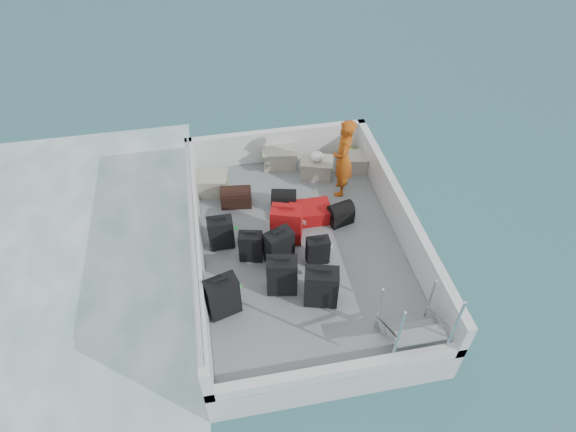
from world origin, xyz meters
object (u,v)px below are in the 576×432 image
suitcase_5 (287,225)px  suitcase_6 (321,287)px  crate_1 (280,158)px  suitcase_1 (251,247)px  suitcase_8 (310,213)px  crate_3 (353,163)px  crate_0 (210,184)px  suitcase_3 (282,276)px  suitcase_0 (223,297)px  passenger (343,159)px  suitcase_4 (279,247)px  crate_2 (317,169)px  suitcase_2 (221,233)px  suitcase_7 (318,251)px

suitcase_5 → suitcase_6: bearing=-61.2°
suitcase_5 → crate_1: 2.06m
suitcase_1 → suitcase_6: bearing=-36.3°
suitcase_8 → crate_3: 1.67m
crate_0 → crate_1: bearing=21.3°
suitcase_3 → crate_1: bearing=90.4°
suitcase_0 → crate_1: 3.62m
suitcase_8 → passenger: passenger is taller
suitcase_3 → suitcase_0: bearing=-156.1°
suitcase_4 → suitcase_6: size_ratio=0.94×
crate_0 → crate_1: 1.53m
crate_1 → crate_2: 0.80m
suitcase_4 → crate_2: bearing=38.7°
suitcase_2 → suitcase_8: bearing=12.4°
suitcase_1 → suitcase_2: size_ratio=0.94×
suitcase_7 → crate_1: (-0.17, 2.62, -0.07)m
suitcase_5 → crate_0: suitcase_5 is taller
suitcase_3 → crate_1: size_ratio=1.10×
suitcase_4 → suitcase_6: suitcase_6 is taller
suitcase_6 → crate_0: bearing=131.7°
suitcase_1 → crate_1: (0.89, 2.36, -0.09)m
suitcase_7 → suitcase_0: bearing=-155.5°
suitcase_3 → suitcase_6: (0.54, -0.31, -0.01)m
suitcase_7 → crate_0: (-1.60, 2.06, -0.07)m
suitcase_2 → crate_0: (-0.09, 1.42, -0.11)m
suitcase_6 → crate_2: size_ratio=1.18×
suitcase_1 → crate_3: 3.02m
crate_0 → passenger: 2.53m
crate_1 → crate_3: bearing=-15.7°
suitcase_3 → crate_0: bearing=119.7°
suitcase_6 → suitcase_5: bearing=115.6°
passenger → suitcase_4: bearing=-25.3°
suitcase_6 → crate_3: size_ratio=1.29×
suitcase_0 → crate_0: size_ratio=1.15×
suitcase_2 → suitcase_4: (0.89, -0.51, 0.02)m
suitcase_2 → passenger: size_ratio=0.39×
crate_3 → suitcase_8: bearing=-133.1°
crate_1 → suitcase_5: bearing=-96.7°
suitcase_4 → crate_2: 2.31m
suitcase_1 → suitcase_5: bearing=39.0°
crate_1 → crate_2: size_ratio=1.08×
crate_2 → crate_3: 0.76m
suitcase_5 → crate_0: (-1.19, 1.48, -0.16)m
suitcase_4 → crate_0: 2.17m
crate_0 → passenger: bearing=-10.0°
suitcase_6 → passenger: passenger is taller
suitcase_3 → passenger: bearing=64.2°
suitcase_1 → suitcase_3: 0.83m
suitcase_1 → suitcase_5: (0.65, 0.32, 0.07)m
suitcase_0 → suitcase_8: (1.69, 1.72, -0.22)m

